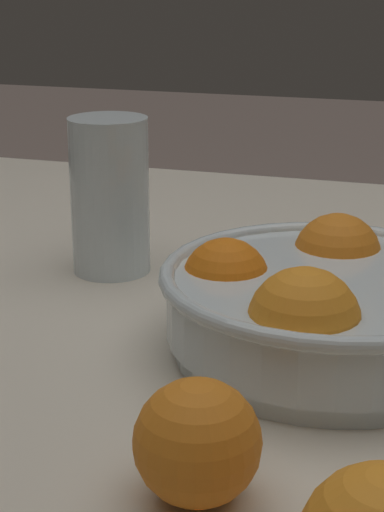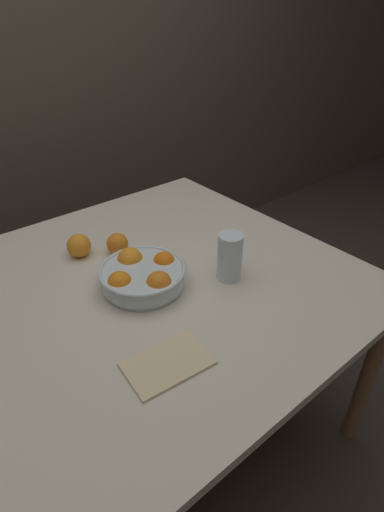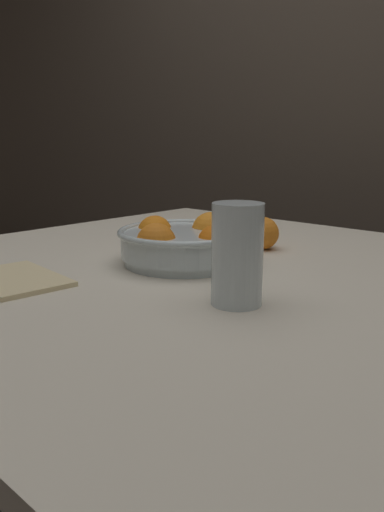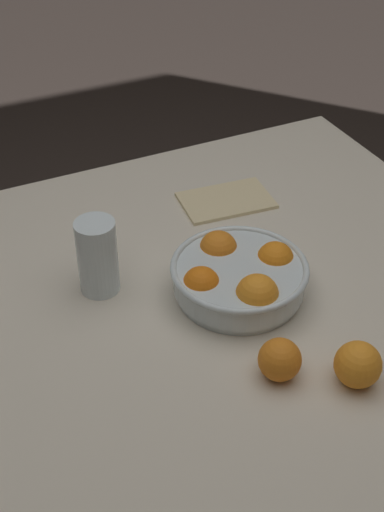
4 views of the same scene
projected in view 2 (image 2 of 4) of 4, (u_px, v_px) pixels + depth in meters
The scene contains 7 objects.
ground_plane at pixel (161, 420), 1.60m from camera, with size 12.00×12.00×0.00m, color #3D332D.
dining_table at pixel (152, 295), 1.25m from camera, with size 1.18×1.14×0.70m.
fruit_bowl at pixel (143, 275), 1.16m from camera, with size 0.25×0.25×0.09m.
juice_glass at pixel (230, 259), 1.18m from camera, with size 0.07×0.07×0.15m.
orange_loose_near_bowl at pixel (117, 244), 1.32m from camera, with size 0.07×0.07×0.07m, color orange.
orange_loose_front at pixel (79, 246), 1.30m from camera, with size 0.08×0.08×0.08m, color orange.
napkin at pixel (168, 363), 0.93m from camera, with size 0.20×0.13×0.01m, color beige.
Camera 2 is at (-0.53, -0.84, 1.42)m, focal length 28.00 mm.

